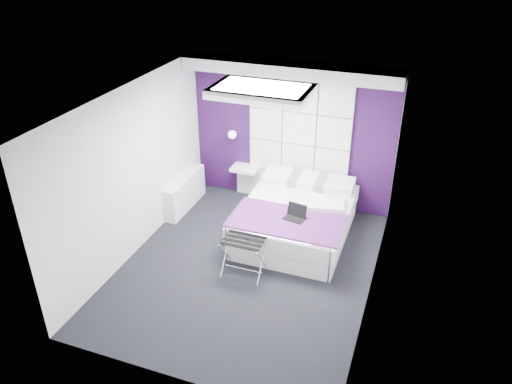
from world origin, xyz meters
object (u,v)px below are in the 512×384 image
luggage_rack (244,256)px  laptop (295,214)px  wall_lamp (233,134)px  bed (296,219)px  radiator (185,192)px  nightstand (245,168)px

luggage_rack → laptop: size_ratio=1.90×
wall_lamp → bed: size_ratio=0.07×
luggage_rack → bed: bearing=70.6°
radiator → laptop: laptop is taller
wall_lamp → laptop: size_ratio=0.49×
luggage_rack → laptop: 1.04m
radiator → laptop: (2.21, -0.61, 0.34)m
wall_lamp → luggage_rack: wall_lamp is taller
laptop → bed: bearing=112.8°
bed → nightstand: 1.57m
radiator → nightstand: nightstand is taller
bed → luggage_rack: size_ratio=3.57×
radiator → bed: size_ratio=0.57×
bed → laptop: (0.09, -0.41, 0.33)m
wall_lamp → laptop: wall_lamp is taller
luggage_rack → laptop: (0.53, 0.82, 0.35)m
bed → wall_lamp: bearing=146.9°
laptop → radiator: bearing=174.3°
bed → nightstand: (-1.23, 0.92, 0.29)m
wall_lamp → laptop: bearing=-41.1°
wall_lamp → radiator: 1.35m
nightstand → laptop: laptop is taller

